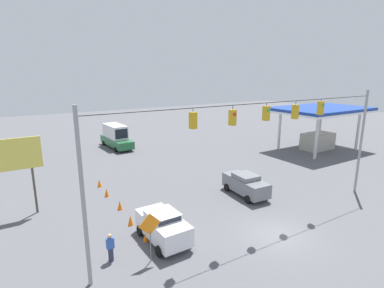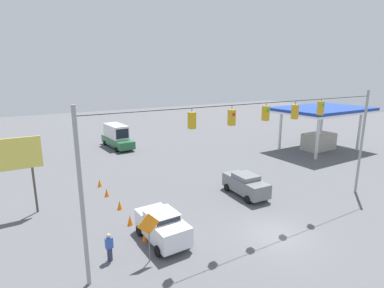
{
  "view_description": "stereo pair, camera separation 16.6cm",
  "coord_description": "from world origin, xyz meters",
  "px_view_note": "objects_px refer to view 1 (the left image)",
  "views": [
    {
      "loc": [
        13.58,
        11.76,
        10.01
      ],
      "look_at": [
        0.86,
        -8.92,
        4.24
      ],
      "focal_mm": 28.0,
      "sensor_mm": 36.0,
      "label": 1
    },
    {
      "loc": [
        13.44,
        11.85,
        10.01
      ],
      "look_at": [
        0.86,
        -8.92,
        4.24
      ],
      "focal_mm": 28.0,
      "sensor_mm": 36.0,
      "label": 2
    }
  ],
  "objects_px": {
    "overhead_signal_span": "(265,141)",
    "pedestrian": "(110,248)",
    "sedan_white_parked_shoulder": "(163,226)",
    "roadside_billboard": "(2,161)",
    "traffic_cone_second": "(131,220)",
    "traffic_cone_fourth": "(107,193)",
    "sedan_grey_crossing_near": "(246,184)",
    "box_truck_green_withflow_deep": "(116,136)",
    "work_zone_sign": "(150,228)",
    "gas_station": "(320,119)",
    "traffic_cone_third": "(120,205)",
    "traffic_cone_nearest": "(146,236)",
    "traffic_cone_fifth": "(99,183)"
  },
  "relations": [
    {
      "from": "sedan_grey_crossing_near",
      "to": "pedestrian",
      "type": "relative_size",
      "value": 2.8
    },
    {
      "from": "sedan_grey_crossing_near",
      "to": "roadside_billboard",
      "type": "xyz_separation_m",
      "value": [
        16.97,
        -5.54,
        3.28
      ]
    },
    {
      "from": "box_truck_green_withflow_deep",
      "to": "traffic_cone_fifth",
      "type": "distance_m",
      "value": 15.03
    },
    {
      "from": "gas_station",
      "to": "traffic_cone_third",
      "type": "bearing_deg",
      "value": 7.8
    },
    {
      "from": "traffic_cone_fourth",
      "to": "traffic_cone_fifth",
      "type": "distance_m",
      "value": 2.52
    },
    {
      "from": "gas_station",
      "to": "work_zone_sign",
      "type": "distance_m",
      "value": 31.22
    },
    {
      "from": "sedan_white_parked_shoulder",
      "to": "traffic_cone_fifth",
      "type": "distance_m",
      "value": 11.1
    },
    {
      "from": "box_truck_green_withflow_deep",
      "to": "sedan_grey_crossing_near",
      "type": "bearing_deg",
      "value": 100.31
    },
    {
      "from": "traffic_cone_fourth",
      "to": "work_zone_sign",
      "type": "distance_m",
      "value": 10.17
    },
    {
      "from": "sedan_grey_crossing_near",
      "to": "gas_station",
      "type": "relative_size",
      "value": 0.37
    },
    {
      "from": "traffic_cone_second",
      "to": "pedestrian",
      "type": "bearing_deg",
      "value": 54.41
    },
    {
      "from": "sedan_white_parked_shoulder",
      "to": "roadside_billboard",
      "type": "height_order",
      "value": "roadside_billboard"
    },
    {
      "from": "sedan_grey_crossing_near",
      "to": "roadside_billboard",
      "type": "bearing_deg",
      "value": -18.08
    },
    {
      "from": "overhead_signal_span",
      "to": "gas_station",
      "type": "relative_size",
      "value": 1.82
    },
    {
      "from": "overhead_signal_span",
      "to": "sedan_grey_crossing_near",
      "type": "bearing_deg",
      "value": -119.89
    },
    {
      "from": "box_truck_green_withflow_deep",
      "to": "gas_station",
      "type": "relative_size",
      "value": 0.58
    },
    {
      "from": "sedan_white_parked_shoulder",
      "to": "traffic_cone_fifth",
      "type": "xyz_separation_m",
      "value": [
        0.95,
        -11.04,
        -0.63
      ]
    },
    {
      "from": "traffic_cone_fifth",
      "to": "pedestrian",
      "type": "xyz_separation_m",
      "value": [
        2.38,
        11.38,
        0.46
      ]
    },
    {
      "from": "traffic_cone_nearest",
      "to": "gas_station",
      "type": "xyz_separation_m",
      "value": [
        -28.57,
        -8.95,
        3.77
      ]
    },
    {
      "from": "overhead_signal_span",
      "to": "pedestrian",
      "type": "bearing_deg",
      "value": -7.66
    },
    {
      "from": "traffic_cone_third",
      "to": "roadside_billboard",
      "type": "height_order",
      "value": "roadside_billboard"
    },
    {
      "from": "traffic_cone_nearest",
      "to": "work_zone_sign",
      "type": "relative_size",
      "value": 0.24
    },
    {
      "from": "sedan_white_parked_shoulder",
      "to": "box_truck_green_withflow_deep",
      "type": "bearing_deg",
      "value": -101.46
    },
    {
      "from": "traffic_cone_nearest",
      "to": "traffic_cone_fourth",
      "type": "bearing_deg",
      "value": -89.2
    },
    {
      "from": "sedan_white_parked_shoulder",
      "to": "pedestrian",
      "type": "bearing_deg",
      "value": 5.83
    },
    {
      "from": "box_truck_green_withflow_deep",
      "to": "gas_station",
      "type": "bearing_deg",
      "value": 145.95
    },
    {
      "from": "box_truck_green_withflow_deep",
      "to": "traffic_cone_fifth",
      "type": "xyz_separation_m",
      "value": [
        5.97,
        13.74,
        -1.18
      ]
    },
    {
      "from": "sedan_white_parked_shoulder",
      "to": "pedestrian",
      "type": "xyz_separation_m",
      "value": [
        3.33,
        0.34,
        -0.17
      ]
    },
    {
      "from": "pedestrian",
      "to": "traffic_cone_second",
      "type": "bearing_deg",
      "value": -125.59
    },
    {
      "from": "gas_station",
      "to": "pedestrian",
      "type": "height_order",
      "value": "gas_station"
    },
    {
      "from": "overhead_signal_span",
      "to": "box_truck_green_withflow_deep",
      "type": "distance_m",
      "value": 26.82
    },
    {
      "from": "traffic_cone_fourth",
      "to": "roadside_billboard",
      "type": "xyz_separation_m",
      "value": [
        6.93,
        0.22,
        3.89
      ]
    },
    {
      "from": "overhead_signal_span",
      "to": "roadside_billboard",
      "type": "bearing_deg",
      "value": -34.61
    },
    {
      "from": "traffic_cone_third",
      "to": "traffic_cone_fifth",
      "type": "distance_m",
      "value": 5.47
    },
    {
      "from": "overhead_signal_span",
      "to": "traffic_cone_third",
      "type": "distance_m",
      "value": 11.68
    },
    {
      "from": "sedan_white_parked_shoulder",
      "to": "box_truck_green_withflow_deep",
      "type": "height_order",
      "value": "box_truck_green_withflow_deep"
    },
    {
      "from": "traffic_cone_third",
      "to": "traffic_cone_fifth",
      "type": "height_order",
      "value": "same"
    },
    {
      "from": "sedan_grey_crossing_near",
      "to": "pedestrian",
      "type": "bearing_deg",
      "value": 14.07
    },
    {
      "from": "gas_station",
      "to": "traffic_cone_fifth",
      "type": "bearing_deg",
      "value": -3.12
    },
    {
      "from": "sedan_grey_crossing_near",
      "to": "box_truck_green_withflow_deep",
      "type": "xyz_separation_m",
      "value": [
        4.01,
        -22.02,
        0.57
      ]
    },
    {
      "from": "traffic_cone_second",
      "to": "traffic_cone_fourth",
      "type": "xyz_separation_m",
      "value": [
        -0.01,
        -5.64,
        0.0
      ]
    },
    {
      "from": "traffic_cone_nearest",
      "to": "overhead_signal_span",
      "type": "bearing_deg",
      "value": 163.52
    },
    {
      "from": "sedan_white_parked_shoulder",
      "to": "traffic_cone_nearest",
      "type": "xyz_separation_m",
      "value": [
        0.9,
        -0.53,
        -0.63
      ]
    },
    {
      "from": "traffic_cone_fifth",
      "to": "pedestrian",
      "type": "bearing_deg",
      "value": 78.19
    },
    {
      "from": "work_zone_sign",
      "to": "sedan_white_parked_shoulder",
      "type": "bearing_deg",
      "value": -134.62
    },
    {
      "from": "sedan_grey_crossing_near",
      "to": "sedan_white_parked_shoulder",
      "type": "bearing_deg",
      "value": 16.98
    },
    {
      "from": "sedan_white_parked_shoulder",
      "to": "traffic_cone_third",
      "type": "xyz_separation_m",
      "value": [
        0.87,
        -5.57,
        -0.63
      ]
    },
    {
      "from": "traffic_cone_fourth",
      "to": "sedan_white_parked_shoulder",
      "type": "bearing_deg",
      "value": 96.8
    },
    {
      "from": "traffic_cone_third",
      "to": "gas_station",
      "type": "distance_m",
      "value": 29.04
    },
    {
      "from": "overhead_signal_span",
      "to": "traffic_cone_second",
      "type": "bearing_deg",
      "value": -31.14
    }
  ]
}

